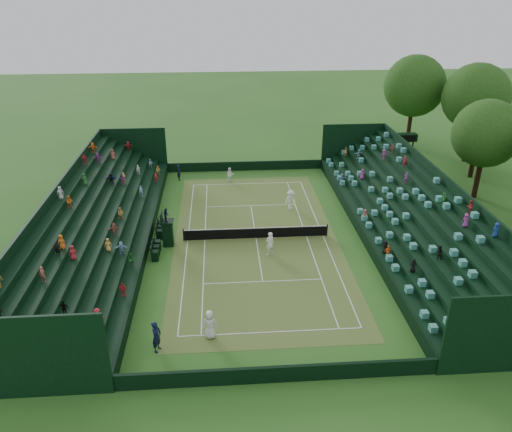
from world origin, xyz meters
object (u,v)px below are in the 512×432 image
at_px(player_far_west, 230,175).
at_px(player_far_east, 291,200).
at_px(player_near_east, 270,243).
at_px(umpire_chair, 167,230).
at_px(tennis_net, 256,233).
at_px(player_near_west, 210,325).

distance_m(player_far_west, player_far_east, 8.75).
xyz_separation_m(player_near_east, player_far_east, (2.71, 8.17, -0.04)).
distance_m(umpire_chair, player_far_east, 12.17).
relative_size(tennis_net, player_far_west, 7.42).
height_order(umpire_chair, player_far_west, umpire_chair).
bearing_deg(tennis_net, player_far_east, 57.16).
height_order(player_near_east, player_far_west, player_near_east).
bearing_deg(player_near_east, tennis_net, -95.60).
height_order(umpire_chair, player_near_west, umpire_chair).
height_order(player_far_west, player_far_east, player_far_east).
xyz_separation_m(umpire_chair, player_far_east, (10.52, 6.11, -0.45)).
height_order(tennis_net, player_far_west, player_far_west).
relative_size(tennis_net, player_near_west, 6.37).
bearing_deg(player_far_east, umpire_chair, 175.77).
xyz_separation_m(tennis_net, player_far_east, (3.56, 5.51, 0.38)).
distance_m(umpire_chair, player_far_west, 14.09).
distance_m(player_near_east, player_far_east, 8.61).
distance_m(player_near_west, player_far_east, 18.97).
distance_m(tennis_net, umpire_chair, 7.03).
height_order(tennis_net, player_far_east, player_far_east).
height_order(tennis_net, umpire_chair, umpire_chair).
bearing_deg(player_near_west, umpire_chair, -67.49).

